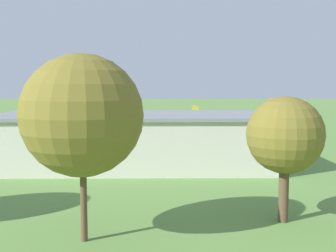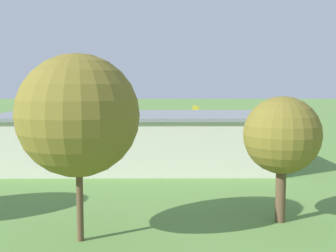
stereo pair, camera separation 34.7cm
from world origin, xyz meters
name	(u,v)px [view 1 (the left image)]	position (x,y,z in m)	size (l,w,h in m)	color
ground_plane	(147,132)	(0.00, 0.00, 0.00)	(400.00, 400.00, 0.00)	#608C42
hangar	(136,140)	(-0.35, 33.01, 2.89)	(30.34, 14.24, 5.75)	beige
biplane	(180,119)	(-6.00, 6.88, 3.10)	(6.83, 8.90, 4.20)	yellow
car_silver	(29,143)	(15.45, 21.08, 0.82)	(2.44, 4.47, 1.58)	#B7B7BC
person_crossing_taxiway	(100,139)	(6.25, 16.86, 0.82)	(0.50, 0.50, 1.65)	#B23333
person_near_hangar_door	(57,142)	(11.92, 19.74, 0.80)	(0.48, 0.48, 1.61)	orange
person_beside_truck	(54,138)	(13.61, 15.24, 0.87)	(0.49, 0.49, 1.74)	orange
person_at_fence_line	(174,138)	(-4.87, 15.29, 0.79)	(0.54, 0.54, 1.60)	#72338C
person_watching_takeoff	(94,138)	(7.50, 15.07, 0.83)	(0.54, 0.54, 1.67)	beige
tree_by_windsock	(285,136)	(-11.36, 52.40, 5.64)	(4.97, 4.97, 8.17)	brown
tree_near_perimeter_road	(82,116)	(0.93, 55.81, 7.18)	(6.87, 6.87, 10.63)	brown
windsock	(270,101)	(-26.55, -13.44, 5.33)	(1.42, 0.62, 6.06)	silver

